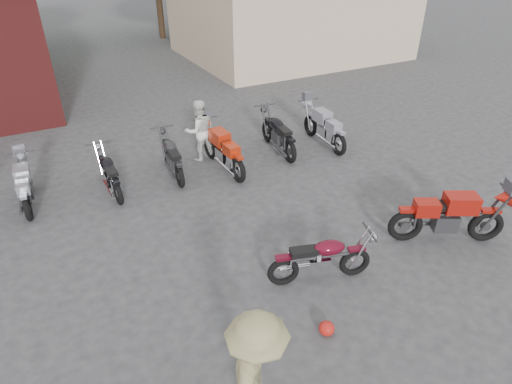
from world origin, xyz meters
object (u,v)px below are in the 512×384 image
sportbike (451,214)px  row_bike_6 (324,125)px  vintage_motorcycle (322,256)px  row_bike_2 (109,171)px  row_bike_1 (25,183)px  row_bike_4 (222,148)px  person_light (199,131)px  row_bike_3 (172,155)px  helmet (327,328)px  row_bike_5 (278,131)px  person_tan (257,379)px

sportbike → row_bike_6: size_ratio=1.06×
vintage_motorcycle → row_bike_2: bearing=135.0°
row_bike_1 → row_bike_4: (4.60, -0.52, 0.08)m
sportbike → row_bike_2: sportbike is taller
person_light → row_bike_2: (-2.52, -0.59, -0.31)m
vintage_motorcycle → row_bike_3: row_bike_3 is taller
helmet → row_bike_3: bearing=93.7°
person_light → row_bike_1: (-4.30, -0.31, -0.30)m
sportbike → row_bike_3: bearing=155.0°
helmet → person_light: person_light is taller
sportbike → row_bike_4: bearing=146.9°
row_bike_3 → row_bike_2: bearing=99.0°
person_light → sportbike: bearing=114.2°
helmet → person_light: (0.56, 6.54, 0.72)m
vintage_motorcycle → person_light: 5.51m
row_bike_1 → row_bike_5: 6.42m
sportbike → row_bike_4: size_ratio=1.03×
row_bike_2 → row_bike_3: 1.58m
person_light → row_bike_6: bearing=164.3°
helmet → row_bike_3: row_bike_3 is taller
sportbike → row_bike_4: 5.58m
sportbike → helmet: size_ratio=8.88×
helmet → row_bike_1: (-3.74, 6.23, 0.42)m
helmet → row_bike_2: (-1.96, 5.95, 0.41)m
row_bike_6 → row_bike_4: bearing=93.9°
person_tan → row_bike_2: person_tan is taller
row_bike_3 → row_bike_6: 4.47m
vintage_motorcycle → person_tan: size_ratio=0.95×
sportbike → row_bike_6: sportbike is taller
row_bike_5 → row_bike_1: bearing=93.9°
sportbike → row_bike_2: bearing=165.3°
sportbike → helmet: sportbike is taller
row_bike_4 → row_bike_2: bearing=82.2°
sportbike → row_bike_1: bearing=171.7°
sportbike → row_bike_2: (-5.47, 5.15, -0.11)m
sportbike → row_bike_5: sportbike is taller
row_bike_3 → row_bike_4: size_ratio=0.89×
row_bike_4 → row_bike_5: bearing=-84.2°
vintage_motorcycle → helmet: 1.29m
person_light → row_bike_3: size_ratio=0.88×
row_bike_1 → row_bike_5: (6.41, -0.24, 0.07)m
helmet → row_bike_4: bearing=81.5°
helmet → row_bike_5: size_ratio=0.12×
person_tan → row_bike_5: 8.03m
person_tan → person_light: bearing=16.2°
row_bike_1 → row_bike_4: 4.63m
person_tan → row_bike_2: bearing=35.7°
vintage_motorcycle → row_bike_6: bearing=70.9°
person_light → row_bike_2: 2.61m
vintage_motorcycle → person_light: size_ratio=1.09×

